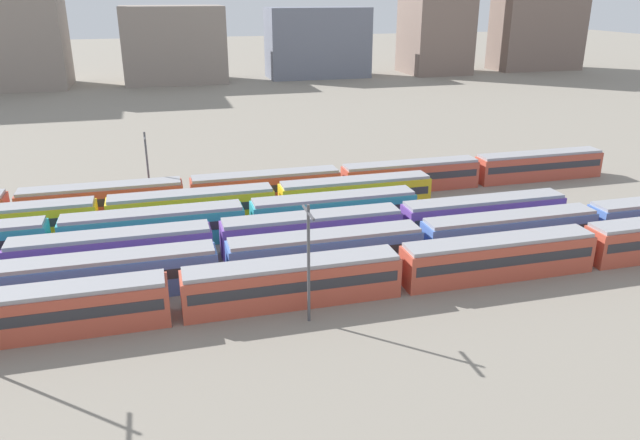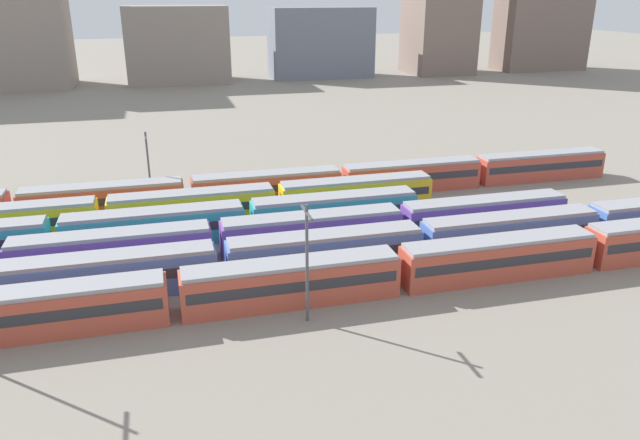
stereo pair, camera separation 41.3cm
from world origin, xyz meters
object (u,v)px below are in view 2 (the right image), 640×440
(train_track_0, at_px, (291,282))
(train_track_2, at_px, (216,241))
(train_track_4, at_px, (193,207))
(catenary_pole_2, at_px, (307,258))
(train_track_5, at_px, (267,187))
(catenary_pole_1, at_px, (148,164))
(train_track_1, at_px, (421,242))
(train_track_3, at_px, (154,227))

(train_track_0, height_order, train_track_2, same)
(train_track_4, relative_size, catenary_pole_2, 5.79)
(catenary_pole_2, bearing_deg, train_track_5, 85.93)
(train_track_5, bearing_deg, catenary_pole_1, 167.14)
(catenary_pole_1, bearing_deg, catenary_pole_2, -70.33)
(train_track_0, bearing_deg, train_track_5, 84.21)
(train_track_1, relative_size, catenary_pole_1, 12.73)
(train_track_2, bearing_deg, train_track_0, -63.96)
(train_track_3, xyz_separation_m, train_track_4, (4.15, 5.20, 0.00))
(train_track_2, height_order, train_track_3, same)
(train_track_0, height_order, train_track_4, same)
(train_track_0, bearing_deg, catenary_pole_2, -80.25)
(train_track_3, height_order, catenary_pole_1, catenary_pole_1)
(train_track_1, bearing_deg, train_track_4, 142.50)
(train_track_0, distance_m, catenary_pole_2, 4.77)
(train_track_0, xyz_separation_m, train_track_5, (2.63, 26.00, 0.00))
(train_track_2, bearing_deg, train_track_1, -15.44)
(train_track_4, xyz_separation_m, catenary_pole_2, (7.14, -24.03, 3.46))
(train_track_5, distance_m, catenary_pole_1, 14.32)
(train_track_5, xyz_separation_m, catenary_pole_2, (-2.08, -29.23, 3.46))
(train_track_1, xyz_separation_m, train_track_3, (-24.48, 10.40, -0.00))
(train_track_2, height_order, catenary_pole_2, catenary_pole_2)
(train_track_3, distance_m, train_track_5, 16.94)
(train_track_4, distance_m, catenary_pole_1, 9.90)
(train_track_3, height_order, train_track_4, same)
(train_track_0, xyz_separation_m, catenary_pole_1, (-11.01, 29.12, 3.04))
(train_track_1, distance_m, train_track_3, 26.60)
(train_track_1, height_order, train_track_4, same)
(train_track_0, bearing_deg, train_track_3, 124.53)
(train_track_1, xyz_separation_m, train_track_2, (-18.83, 5.20, 0.00))
(train_track_2, relative_size, catenary_pole_1, 8.45)
(catenary_pole_1, height_order, catenary_pole_2, catenary_pole_2)
(train_track_0, bearing_deg, train_track_4, 107.57)
(train_track_4, relative_size, train_track_5, 0.60)
(train_track_5, relative_size, catenary_pole_1, 10.59)
(train_track_2, xyz_separation_m, catenary_pole_2, (5.64, -13.63, 3.46))
(train_track_0, relative_size, train_track_5, 1.00)
(train_track_5, bearing_deg, train_track_2, -116.32)
(train_track_2, height_order, catenary_pole_1, catenary_pole_1)
(train_track_5, bearing_deg, train_track_4, -150.58)
(catenary_pole_2, bearing_deg, train_track_4, 106.55)
(train_track_2, distance_m, catenary_pole_2, 15.15)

